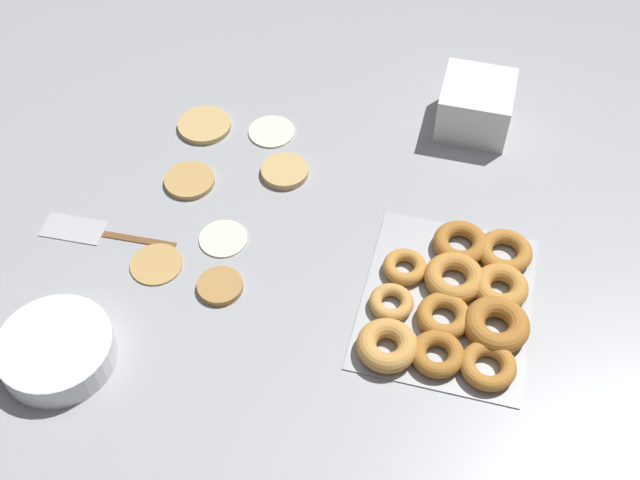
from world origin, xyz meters
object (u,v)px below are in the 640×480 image
pancake_4 (190,181)px  container_stack (476,106)px  pancake_5 (272,131)px  batter_bowl (57,350)px  pancake_1 (223,238)px  spatula (88,231)px  pancake_2 (204,125)px  pancake_0 (156,264)px  pancake_3 (284,171)px  pancake_6 (220,286)px  donut_tray (456,302)px

pancake_4 → container_stack: container_stack is taller
pancake_5 → batter_bowl: bearing=163.5°
pancake_1 → spatula: bearing=100.4°
pancake_1 → spatula: pancake_1 is taller
pancake_1 → spatula: (-0.05, 0.26, -0.00)m
pancake_2 → pancake_5: bearing=-82.0°
pancake_2 → container_stack: (0.15, -0.56, 0.05)m
pancake_0 → pancake_1: bearing=-48.1°
pancake_0 → container_stack: bearing=-44.2°
pancake_2 → batter_bowl: 0.61m
pancake_2 → pancake_3: pancake_3 is taller
batter_bowl → container_stack: (0.76, -0.60, 0.03)m
pancake_5 → pancake_6: 0.42m
pancake_1 → donut_tray: (-0.05, -0.45, 0.01)m
pancake_3 → spatula: bearing=127.2°
donut_tray → pancake_4: bearing=73.1°
pancake_3 → pancake_6: bearing=174.1°
batter_bowl → container_stack: size_ratio=1.26×
pancake_2 → donut_tray: donut_tray is taller
pancake_3 → donut_tray: donut_tray is taller
batter_bowl → spatula: bearing=15.6°
pancake_2 → pancake_4: size_ratio=1.13×
pancake_3 → pancake_4: size_ratio=0.95×
pancake_4 → batter_bowl: batter_bowl is taller
pancake_2 → container_stack: size_ratio=0.74×
pancake_2 → pancake_6: 0.43m
batter_bowl → pancake_3: bearing=-25.6°
pancake_5 → batter_bowl: (-0.63, 0.19, 0.02)m
pancake_2 → pancake_6: (-0.40, -0.17, 0.00)m
pancake_5 → pancake_6: bearing=-176.1°
pancake_4 → container_stack: size_ratio=0.66×
pancake_1 → pancake_5: bearing=-0.7°
pancake_1 → pancake_5: (0.31, -0.00, 0.00)m
pancake_2 → donut_tray: bearing=-119.4°
donut_tray → batter_bowl: (-0.27, 0.63, 0.01)m
pancake_2 → donut_tray: (-0.33, -0.59, 0.01)m
pancake_2 → pancake_4: same height
spatula → pancake_2: bearing=-112.0°
pancake_1 → container_stack: 0.61m
pancake_5 → pancake_6: pancake_6 is taller
pancake_4 → spatula: pancake_4 is taller
container_stack → pancake_1: bearing=136.7°
pancake_3 → pancake_4: 0.19m
pancake_2 → container_stack: container_stack is taller
spatula → pancake_3: bearing=-145.5°
pancake_3 → pancake_4: pancake_3 is taller
container_stack → spatula: (-0.49, 0.67, -0.05)m
pancake_1 → pancake_4: (0.12, 0.11, 0.00)m
pancake_3 → pancake_6: pancake_3 is taller
pancake_0 → pancake_5: size_ratio=0.99×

